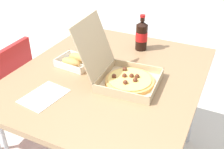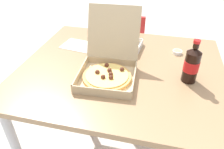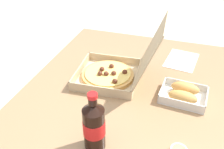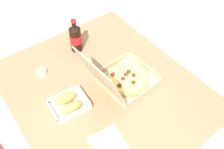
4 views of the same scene
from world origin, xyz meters
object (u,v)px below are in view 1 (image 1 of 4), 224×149
chair (3,94)px  dipping_sauce_cup (98,43)px  pizza_box_open (123,75)px  paper_menu (44,96)px  bread_side_box (75,61)px  cola_bottle (142,35)px

chair → dipping_sauce_cup: bearing=-48.9°
chair → dipping_sauce_cup: size_ratio=14.82×
pizza_box_open → paper_menu: pizza_box_open is taller
dipping_sauce_cup → chair: bearing=131.1°
bread_side_box → dipping_sauce_cup: (0.30, 0.01, -0.01)m
cola_bottle → dipping_sauce_cup: bearing=100.9°
paper_menu → dipping_sauce_cup: (0.62, 0.04, 0.01)m
pizza_box_open → cola_bottle: (0.40, 0.05, 0.05)m
bread_side_box → pizza_box_open: bearing=-98.8°
paper_menu → pizza_box_open: bearing=-38.8°
chair → pizza_box_open: pizza_box_open is taller
bread_side_box → cola_bottle: size_ratio=0.90×
chair → cola_bottle: (0.48, -0.76, 0.37)m
chair → bread_side_box: chair is taller
bread_side_box → dipping_sauce_cup: 0.30m
pizza_box_open → dipping_sauce_cup: bearing=43.3°
dipping_sauce_cup → pizza_box_open: bearing=-136.7°
pizza_box_open → dipping_sauce_cup: pizza_box_open is taller
paper_menu → chair: bearing=77.2°
paper_menu → dipping_sauce_cup: 0.63m
paper_menu → dipping_sauce_cup: size_ratio=3.75×
chair → cola_bottle: 0.97m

